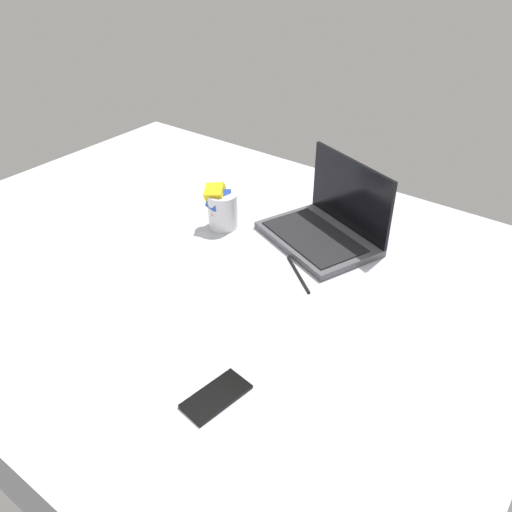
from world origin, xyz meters
The scene contains 5 objects.
bed_mattress centered at (0.00, 0.00, 9.00)cm, with size 180.00×140.00×18.00cm, color #B7BCC6.
laptop centered at (23.25, 29.05, 22.41)cm, with size 39.10×33.41×23.00cm.
snack_cup centered at (-5.74, 16.28, 24.16)cm, with size 9.85×9.63×14.59cm.
cell_phone centered at (36.60, -36.32, 18.40)cm, with size 6.80×14.00×0.80cm, color black.
charger_cable centered at (26.83, 8.71, 18.30)cm, with size 17.00×0.60×0.60cm, color black.
Camera 1 is at (85.92, -88.87, 100.30)cm, focal length 36.90 mm.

